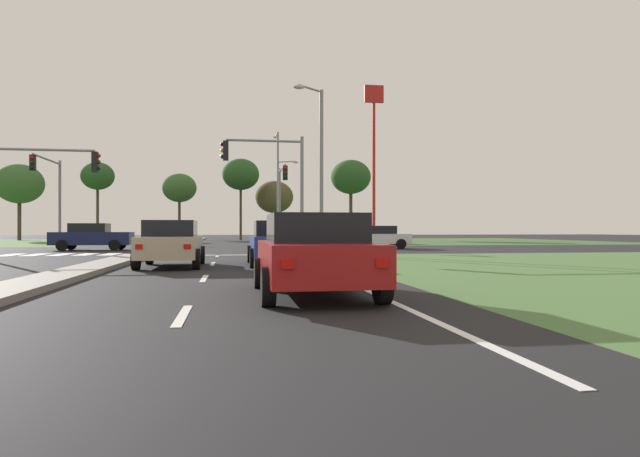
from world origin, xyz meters
name	(u,v)px	position (x,y,z in m)	size (l,w,h in m)	color
ground_plane	(161,250)	(0.00, 30.00, 0.00)	(200.00, 200.00, 0.00)	black
grass_verge_far_right	(427,241)	(25.50, 54.50, 0.00)	(35.00, 35.00, 0.01)	#385B2D
median_island_near	(65,275)	(0.00, 11.00, 0.07)	(1.20, 22.00, 0.14)	gray
median_island_far	(192,241)	(0.00, 55.00, 0.07)	(1.20, 36.00, 0.14)	#ADA89E
lane_dash_near	(183,315)	(3.50, 4.24, 0.01)	(0.14, 2.00, 0.01)	silver
lane_dash_second	(204,278)	(3.50, 10.24, 0.01)	(0.14, 2.00, 0.01)	silver
lane_dash_third	(213,264)	(3.50, 16.24, 0.01)	(0.14, 2.00, 0.01)	silver
lane_dash_fourth	(217,256)	(3.50, 22.24, 0.01)	(0.14, 2.00, 0.01)	silver
edge_line_right	(325,272)	(6.85, 12.00, 0.01)	(0.14, 24.00, 0.01)	silver
stop_bar_near	(224,255)	(3.80, 23.00, 0.01)	(6.40, 0.50, 0.01)	silver
crosswalk_bar_near	(10,255)	(-6.40, 24.80, 0.01)	(0.70, 2.80, 0.01)	silver
crosswalk_bar_second	(36,255)	(-5.25, 24.80, 0.01)	(0.70, 2.80, 0.01)	silver
crosswalk_bar_third	(61,255)	(-4.10, 24.80, 0.01)	(0.70, 2.80, 0.01)	silver
crosswalk_bar_fourth	(86,254)	(-2.95, 24.80, 0.01)	(0.70, 2.80, 0.01)	silver
crosswalk_bar_fifth	(110,254)	(-1.80, 24.80, 0.01)	(0.70, 2.80, 0.01)	silver
car_red_near	(314,254)	(5.69, 6.32, 0.77)	(2.08, 4.42, 1.51)	#A31919
car_maroon_second	(171,234)	(-2.32, 57.06, 0.77)	(2.07, 4.20, 1.51)	maroon
car_blue_third	(277,242)	(5.72, 15.26, 0.78)	(1.97, 4.63, 1.52)	navy
car_beige_fourth	(171,243)	(2.20, 14.89, 0.78)	(2.01, 4.38, 1.52)	#BCAD8E
car_navy_fifth	(92,236)	(-4.11, 30.83, 0.82)	(4.57, 2.08, 1.60)	#161E47
car_white_sixth	(378,237)	(13.48, 30.83, 0.76)	(4.21, 1.96, 1.47)	silver
traffic_signal_near_right	(273,174)	(6.19, 23.40, 3.98)	(4.08, 0.32, 5.85)	gray
traffic_signal_far_right	(282,191)	(7.60, 34.92, 3.95)	(0.32, 4.71, 5.73)	gray
traffic_signal_near_left	(22,177)	(-5.39, 23.40, 3.65)	(5.76, 0.32, 5.18)	gray
traffic_signal_far_left	(50,185)	(-7.60, 34.62, 4.17)	(0.32, 5.58, 6.01)	gray
street_lamp_second	(319,161)	(8.53, 23.76, 4.68)	(1.67, 1.40, 8.35)	gray
street_lamp_third	(280,196)	(8.85, 51.07, 4.57)	(2.07, 1.09, 8.09)	gray
street_lamp_fourth	(278,182)	(8.66, 51.39, 6.05)	(0.56, 2.15, 11.00)	gray
pedestrian_at_median	(180,229)	(0.21, 39.41, 1.26)	(0.34, 0.34, 1.83)	#4C4C4C
fastfood_pole_sign	(374,131)	(17.11, 45.74, 10.38)	(1.80, 0.40, 14.59)	red
treeline_near	(19,184)	(-20.11, 64.37, 6.51)	(5.35, 5.35, 8.81)	#423323
treeline_second	(98,176)	(-12.05, 66.66, 7.72)	(3.95, 3.95, 9.46)	#423323
treeline_third	(179,188)	(-2.30, 66.06, 6.37)	(4.17, 4.17, 8.18)	#423323
treeline_fourth	(274,197)	(9.32, 64.72, 5.27)	(4.71, 4.71, 7.30)	#423323
treeline_fifth	(241,175)	(5.14, 62.12, 7.76)	(4.36, 4.36, 9.65)	#423323
treeline_sixth	(351,177)	(18.77, 63.45, 7.78)	(5.00, 5.00, 9.95)	#423323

